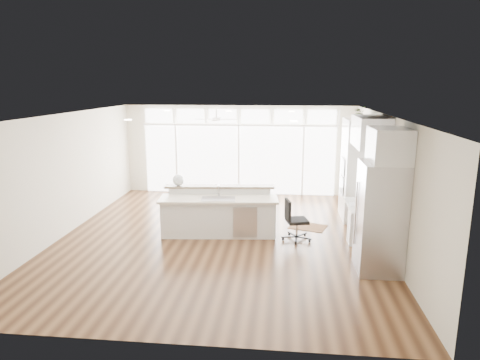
# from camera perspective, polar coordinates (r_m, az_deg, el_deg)

# --- Properties ---
(floor) EXTENTS (7.00, 8.00, 0.02)m
(floor) POSITION_cam_1_polar(r_m,az_deg,el_deg) (9.58, -2.67, -7.72)
(floor) COLOR #3D2312
(floor) RESTS_ON ground
(ceiling) EXTENTS (7.00, 8.00, 0.02)m
(ceiling) POSITION_cam_1_polar(r_m,az_deg,el_deg) (9.00, -2.84, 8.66)
(ceiling) COLOR white
(ceiling) RESTS_ON wall_back
(wall_back) EXTENTS (7.00, 0.04, 2.70)m
(wall_back) POSITION_cam_1_polar(r_m,az_deg,el_deg) (13.10, -0.12, 4.01)
(wall_back) COLOR beige
(wall_back) RESTS_ON floor
(wall_front) EXTENTS (7.00, 0.04, 2.70)m
(wall_front) POSITION_cam_1_polar(r_m,az_deg,el_deg) (5.44, -9.16, -8.88)
(wall_front) COLOR beige
(wall_front) RESTS_ON floor
(wall_left) EXTENTS (0.04, 8.00, 2.70)m
(wall_left) POSITION_cam_1_polar(r_m,az_deg,el_deg) (10.32, -22.35, 0.66)
(wall_left) COLOR beige
(wall_left) RESTS_ON floor
(wall_right) EXTENTS (0.04, 8.00, 2.70)m
(wall_right) POSITION_cam_1_polar(r_m,az_deg,el_deg) (9.34, 18.99, -0.25)
(wall_right) COLOR beige
(wall_right) RESTS_ON floor
(glass_wall) EXTENTS (5.80, 0.06, 2.08)m
(glass_wall) POSITION_cam_1_polar(r_m,az_deg,el_deg) (13.09, -0.15, 2.68)
(glass_wall) COLOR white
(glass_wall) RESTS_ON wall_back
(transom_row) EXTENTS (5.90, 0.06, 0.40)m
(transom_row) POSITION_cam_1_polar(r_m,az_deg,el_deg) (12.92, -0.15, 8.49)
(transom_row) COLOR white
(transom_row) RESTS_ON wall_back
(desk_window) EXTENTS (0.04, 0.85, 0.85)m
(desk_window) POSITION_cam_1_polar(r_m,az_deg,el_deg) (9.58, 18.45, 1.32)
(desk_window) COLOR white
(desk_window) RESTS_ON wall_right
(ceiling_fan) EXTENTS (1.16, 1.16, 0.32)m
(ceiling_fan) POSITION_cam_1_polar(r_m,az_deg,el_deg) (11.85, -3.18, 8.57)
(ceiling_fan) COLOR white
(ceiling_fan) RESTS_ON ceiling
(recessed_lights) EXTENTS (3.40, 3.00, 0.02)m
(recessed_lights) POSITION_cam_1_polar(r_m,az_deg,el_deg) (9.20, -2.65, 8.63)
(recessed_lights) COLOR white
(recessed_lights) RESTS_ON ceiling
(oven_cabinet) EXTENTS (0.64, 1.20, 2.50)m
(oven_cabinet) POSITION_cam_1_polar(r_m,az_deg,el_deg) (11.03, 15.24, 1.37)
(oven_cabinet) COLOR white
(oven_cabinet) RESTS_ON floor
(desk_nook) EXTENTS (0.72, 1.30, 0.76)m
(desk_nook) POSITION_cam_1_polar(r_m,az_deg,el_deg) (9.80, 16.08, -5.34)
(desk_nook) COLOR white
(desk_nook) RESTS_ON floor
(upper_cabinets) EXTENTS (0.64, 1.30, 0.64)m
(upper_cabinets) POSITION_cam_1_polar(r_m,az_deg,el_deg) (9.40, 17.06, 6.15)
(upper_cabinets) COLOR white
(upper_cabinets) RESTS_ON wall_right
(refrigerator) EXTENTS (0.76, 0.90, 2.00)m
(refrigerator) POSITION_cam_1_polar(r_m,az_deg,el_deg) (8.07, 18.20, -4.76)
(refrigerator) COLOR #B1B0B5
(refrigerator) RESTS_ON floor
(fridge_cabinet) EXTENTS (0.64, 0.90, 0.60)m
(fridge_cabinet) POSITION_cam_1_polar(r_m,az_deg,el_deg) (7.81, 19.29, 4.38)
(fridge_cabinet) COLOR white
(fridge_cabinet) RESTS_ON wall_right
(framed_photos) EXTENTS (0.06, 0.22, 0.80)m
(framed_photos) POSITION_cam_1_polar(r_m,az_deg,el_deg) (10.20, 17.66, 1.18)
(framed_photos) COLOR black
(framed_photos) RESTS_ON wall_right
(kitchen_island) EXTENTS (2.70, 1.22, 1.04)m
(kitchen_island) POSITION_cam_1_polar(r_m,az_deg,el_deg) (9.60, -2.85, -4.33)
(kitchen_island) COLOR white
(kitchen_island) RESTS_ON floor
(rug) EXTENTS (0.97, 0.82, 0.01)m
(rug) POSITION_cam_1_polar(r_m,az_deg,el_deg) (10.37, 9.03, -6.17)
(rug) COLOR #3D2413
(rug) RESTS_ON floor
(office_chair) EXTENTS (0.56, 0.53, 0.90)m
(office_chair) POSITION_cam_1_polar(r_m,az_deg,el_deg) (9.37, 7.61, -5.33)
(office_chair) COLOR black
(office_chair) RESTS_ON floor
(fishbowl) EXTENTS (0.27, 0.27, 0.26)m
(fishbowl) POSITION_cam_1_polar(r_m,az_deg,el_deg) (9.92, -8.23, 0.01)
(fishbowl) COLOR white
(fishbowl) RESTS_ON kitchen_island
(monitor) EXTENTS (0.13, 0.46, 0.38)m
(monitor) POSITION_cam_1_polar(r_m,az_deg,el_deg) (9.63, 15.82, -2.11)
(monitor) COLOR black
(monitor) RESTS_ON desk_nook
(keyboard) EXTENTS (0.12, 0.30, 0.01)m
(keyboard) POSITION_cam_1_polar(r_m,az_deg,el_deg) (9.65, 14.76, -3.14)
(keyboard) COLOR white
(keyboard) RESTS_ON desk_nook
(potted_plant) EXTENTS (0.28, 0.31, 0.24)m
(potted_plant) POSITION_cam_1_polar(r_m,az_deg,el_deg) (10.85, 15.66, 8.49)
(potted_plant) COLOR #395E28
(potted_plant) RESTS_ON oven_cabinet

